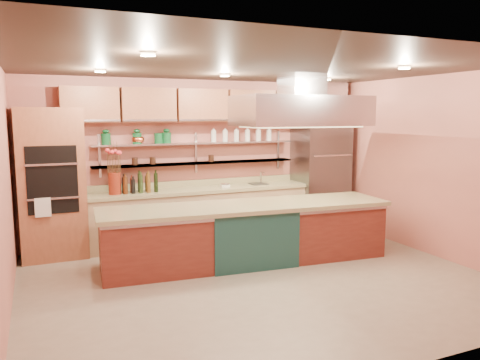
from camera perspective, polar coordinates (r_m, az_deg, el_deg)
name	(u,v)px	position (r m, az deg, el deg)	size (l,w,h in m)	color
floor	(259,280)	(6.42, 2.32, -12.13)	(6.00, 5.00, 0.02)	gray
ceiling	(260,66)	(6.06, 2.48, 13.70)	(6.00, 5.00, 0.02)	black
wall_back	(198,160)	(8.38, -5.13, 2.50)	(6.00, 0.04, 2.80)	#B76656
wall_front	(394,213)	(4.02, 18.29, -3.85)	(6.00, 0.04, 2.80)	#B76656
wall_left	(2,191)	(5.48, -27.07, -1.24)	(0.04, 5.00, 2.80)	#B76656
wall_right	(433,166)	(7.86, 22.46, 1.57)	(0.04, 5.00, 2.80)	#B76656
oven_stack	(52,184)	(7.67, -21.94, -0.44)	(0.95, 0.64, 2.30)	brown
refrigerator	(320,175)	(9.13, 9.77, 0.66)	(0.95, 0.72, 2.10)	slate
back_counter	(202,214)	(8.23, -4.71, -4.19)	(3.84, 0.64, 0.93)	#A28561
wall_shelf_lower	(198,163)	(8.25, -5.17, 2.06)	(3.60, 0.26, 0.03)	#B0B2B7
wall_shelf_upper	(198,143)	(8.22, -5.20, 4.49)	(3.60, 0.26, 0.03)	#B0B2B7
upper_cabinets	(201,106)	(8.17, -4.81, 9.04)	(4.60, 0.36, 0.55)	brown
range_hood	(301,111)	(7.21, 7.48, 8.35)	(2.00, 1.00, 0.45)	#B0B2B7
ceiling_downlights	(253,70)	(6.23, 1.64, 13.27)	(4.00, 2.80, 0.02)	#FFE5A5
island	(247,233)	(7.01, 0.86, -6.52)	(4.22, 0.92, 0.88)	maroon
flower_vase	(115,183)	(7.72, -15.03, -0.41)	(0.20, 0.20, 0.35)	maroon
oil_bottle_cluster	(136,186)	(7.79, -12.51, -0.67)	(0.74, 0.21, 0.24)	black
kitchen_scale	(225,185)	(8.23, -1.84, -0.57)	(0.15, 0.11, 0.08)	beige
bar_faucet	(261,178)	(8.62, 2.55, 0.26)	(0.03, 0.03, 0.22)	silver
copper_kettle	(139,140)	(7.95, -12.20, 4.82)	(0.17, 0.17, 0.13)	#C3532D
green_canister	(158,138)	(8.02, -9.91, 5.04)	(0.14, 0.14, 0.17)	#0F4621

